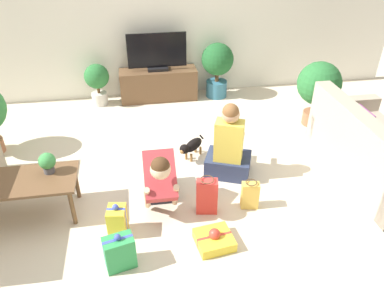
# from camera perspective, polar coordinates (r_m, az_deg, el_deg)

# --- Properties ---
(ground_plane) EXTENTS (16.00, 16.00, 0.00)m
(ground_plane) POSITION_cam_1_polar(r_m,az_deg,el_deg) (4.39, -3.13, -6.24)
(ground_plane) COLOR beige
(wall_back) EXTENTS (8.40, 0.06, 2.60)m
(wall_back) POSITION_cam_1_polar(r_m,az_deg,el_deg) (6.23, -6.48, 18.75)
(wall_back) COLOR white
(wall_back) RESTS_ON ground_plane
(sofa_right) EXTENTS (0.91, 1.86, 0.84)m
(sofa_right) POSITION_cam_1_polar(r_m,az_deg,el_deg) (4.90, 25.98, -1.23)
(sofa_right) COLOR tan
(sofa_right) RESTS_ON ground_plane
(coffee_table) EXTENTS (1.08, 0.54, 0.45)m
(coffee_table) POSITION_cam_1_polar(r_m,az_deg,el_deg) (4.12, -24.53, -5.62)
(coffee_table) COLOR brown
(coffee_table) RESTS_ON ground_plane
(tv_console) EXTENTS (1.25, 0.38, 0.51)m
(tv_console) POSITION_cam_1_polar(r_m,az_deg,el_deg) (6.32, -5.11, 9.02)
(tv_console) COLOR brown
(tv_console) RESTS_ON ground_plane
(tv) EXTENTS (0.94, 0.20, 0.60)m
(tv) POSITION_cam_1_polar(r_m,az_deg,el_deg) (6.13, -5.34, 13.49)
(tv) COLOR black
(tv) RESTS_ON tv_console
(potted_plant_back_left) EXTENTS (0.39, 0.39, 0.68)m
(potted_plant_back_left) POSITION_cam_1_polar(r_m,az_deg,el_deg) (6.22, -14.25, 9.39)
(potted_plant_back_left) COLOR beige
(potted_plant_back_left) RESTS_ON ground_plane
(potted_plant_corner_right) EXTENTS (0.62, 0.62, 0.95)m
(potted_plant_corner_right) POSITION_cam_1_polar(r_m,az_deg,el_deg) (5.64, 18.75, 8.36)
(potted_plant_corner_right) COLOR #A36042
(potted_plant_corner_right) RESTS_ON ground_plane
(potted_plant_back_right) EXTENTS (0.53, 0.53, 0.92)m
(potted_plant_back_right) POSITION_cam_1_polar(r_m,az_deg,el_deg) (6.30, 3.88, 11.94)
(potted_plant_back_right) COLOR #336B84
(potted_plant_back_right) RESTS_ON ground_plane
(person_kneeling) EXTENTS (0.35, 0.80, 0.79)m
(person_kneeling) POSITION_cam_1_polar(r_m,az_deg,el_deg) (3.93, -4.97, -5.21)
(person_kneeling) COLOR #23232D
(person_kneeling) RESTS_ON ground_plane
(person_sitting) EXTENTS (0.63, 0.60, 0.95)m
(person_sitting) POSITION_cam_1_polar(r_m,az_deg,el_deg) (4.38, 5.61, -0.81)
(person_sitting) COLOR #283351
(person_sitting) RESTS_ON ground_plane
(dog) EXTENTS (0.36, 0.36, 0.28)m
(dog) POSITION_cam_1_polar(r_m,az_deg,el_deg) (4.74, -0.10, -0.35)
(dog) COLOR black
(dog) RESTS_ON ground_plane
(gift_box_a) EXTENTS (0.20, 0.22, 0.37)m
(gift_box_a) POSITION_cam_1_polar(r_m,az_deg,el_deg) (3.78, -11.30, -11.43)
(gift_box_a) COLOR yellow
(gift_box_a) RESTS_ON ground_plane
(gift_box_b) EXTENTS (0.38, 0.37, 0.19)m
(gift_box_b) POSITION_cam_1_polar(r_m,az_deg,el_deg) (3.68, 3.40, -14.30)
(gift_box_b) COLOR yellow
(gift_box_b) RESTS_ON ground_plane
(gift_box_c) EXTENTS (0.30, 0.22, 0.38)m
(gift_box_c) POSITION_cam_1_polar(r_m,az_deg,el_deg) (3.49, -10.98, -15.89)
(gift_box_c) COLOR #2D934C
(gift_box_c) RESTS_ON ground_plane
(gift_bag_a) EXTENTS (0.24, 0.16, 0.42)m
(gift_bag_a) POSITION_cam_1_polar(r_m,az_deg,el_deg) (3.92, 2.27, -7.93)
(gift_bag_a) COLOR red
(gift_bag_a) RESTS_ON ground_plane
(gift_bag_b) EXTENTS (0.20, 0.14, 0.33)m
(gift_bag_b) POSITION_cam_1_polar(r_m,az_deg,el_deg) (4.04, 8.82, -7.69)
(gift_bag_b) COLOR #E5B74C
(gift_bag_b) RESTS_ON ground_plane
(tabletop_plant) EXTENTS (0.17, 0.17, 0.22)m
(tabletop_plant) POSITION_cam_1_polar(r_m,az_deg,el_deg) (4.03, -21.18, -2.60)
(tabletop_plant) COLOR #4C4C51
(tabletop_plant) RESTS_ON coffee_table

